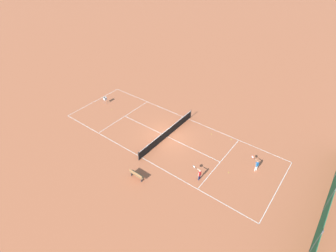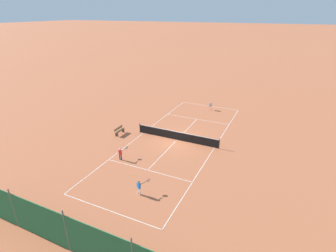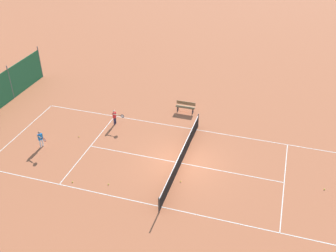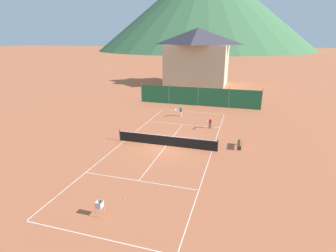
{
  "view_description": "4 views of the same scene",
  "coord_description": "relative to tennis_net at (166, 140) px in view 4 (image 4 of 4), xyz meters",
  "views": [
    {
      "loc": [
        17.37,
        13.3,
        17.87
      ],
      "look_at": [
        -0.14,
        -0.01,
        1.34
      ],
      "focal_mm": 28.0,
      "sensor_mm": 36.0,
      "label": 1
    },
    {
      "loc": [
        -9.69,
        22.96,
        12.58
      ],
      "look_at": [
        1.62,
        -1.21,
        0.82
      ],
      "focal_mm": 28.0,
      "sensor_mm": 36.0,
      "label": 2
    },
    {
      "loc": [
        -19.21,
        -5.02,
        15.53
      ],
      "look_at": [
        1.84,
        1.45,
        1.42
      ],
      "focal_mm": 42.0,
      "sensor_mm": 36.0,
      "label": 3
    },
    {
      "loc": [
        6.32,
        -20.78,
        9.1
      ],
      "look_at": [
        -0.26,
        1.44,
        1.37
      ],
      "focal_mm": 28.0,
      "sensor_mm": 36.0,
      "label": 4
    }
  ],
  "objects": [
    {
      "name": "tennis_ball_by_net_right",
      "position": [
        -1.76,
        -0.45,
        -0.47
      ],
      "size": [
        0.07,
        0.07,
        0.07
      ],
      "primitive_type": "sphere",
      "color": "#CCE033",
      "rests_on": "ground"
    },
    {
      "name": "ground_plane",
      "position": [
        0.0,
        0.0,
        -0.5
      ],
      "size": [
        600.0,
        600.0,
        0.0
      ],
      "primitive_type": "plane",
      "color": "#B7603D"
    },
    {
      "name": "tennis_net",
      "position": [
        0.0,
        0.0,
        0.0
      ],
      "size": [
        9.18,
        0.08,
        1.06
      ],
      "color": "#2D2D2D",
      "rests_on": "ground"
    },
    {
      "name": "courtside_bench",
      "position": [
        6.34,
        1.42,
        -0.05
      ],
      "size": [
        0.36,
        1.5,
        0.84
      ],
      "color": "olive",
      "rests_on": "ground"
    },
    {
      "name": "player_near_service",
      "position": [
        3.08,
        5.88,
        0.2
      ],
      "size": [
        0.47,
        0.98,
        1.19
      ],
      "color": "#23284C",
      "rests_on": "ground"
    },
    {
      "name": "court_line_markings",
      "position": [
        0.0,
        0.0,
        -0.5
      ],
      "size": [
        8.25,
        23.85,
        0.01
      ],
      "color": "white",
      "rests_on": "ground"
    },
    {
      "name": "tennis_ball_alley_right",
      "position": [
        -3.26,
        3.59,
        -0.47
      ],
      "size": [
        0.07,
        0.07,
        0.07
      ],
      "primitive_type": "sphere",
      "color": "#CCE033",
      "rests_on": "ground"
    },
    {
      "name": "player_far_service",
      "position": [
        -1.04,
        9.47,
        0.22
      ],
      "size": [
        0.72,
        0.93,
        1.23
      ],
      "color": "white",
      "rests_on": "ground"
    },
    {
      "name": "tennis_ball_alley_left",
      "position": [
        -3.71,
        5.73,
        -0.47
      ],
      "size": [
        0.07,
        0.07,
        0.07
      ],
      "primitive_type": "sphere",
      "color": "#CCE033",
      "rests_on": "ground"
    },
    {
      "name": "mountain_west_ridge",
      "position": [
        -30.8,
        211.55,
        33.95
      ],
      "size": [
        174.63,
        174.63,
        68.9
      ],
      "primitive_type": "cone",
      "color": "#3D6B42",
      "rests_on": "ground"
    },
    {
      "name": "tennis_ball_by_net_left",
      "position": [
        0.75,
        7.67,
        -0.47
      ],
      "size": [
        0.07,
        0.07,
        0.07
      ],
      "primitive_type": "sphere",
      "color": "#CCE033",
      "rests_on": "ground"
    },
    {
      "name": "windscreen_fence_far",
      "position": [
        -0.0,
        15.5,
        0.81
      ],
      "size": [
        17.28,
        0.08,
        2.9
      ],
      "color": "#236B42",
      "rests_on": "ground"
    },
    {
      "name": "alpine_chalet",
      "position": [
        -3.58,
        33.53,
        5.32
      ],
      "size": [
        13.0,
        10.0,
        11.2
      ],
      "color": "#C6B28E",
      "rests_on": "ground"
    },
    {
      "name": "ball_hopper",
      "position": [
        -0.58,
        -10.42,
        0.16
      ],
      "size": [
        0.36,
        0.36,
        0.89
      ],
      "color": "#B7B7BC",
      "rests_on": "ground"
    },
    {
      "name": "tennis_ball_near_corner",
      "position": [
        0.04,
        -8.67,
        -0.47
      ],
      "size": [
        0.07,
        0.07,
        0.07
      ],
      "primitive_type": "sphere",
      "color": "#CCE033",
      "rests_on": "ground"
    }
  ]
}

